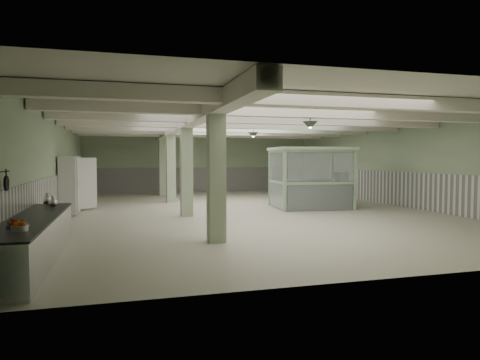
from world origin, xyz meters
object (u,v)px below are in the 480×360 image
object	(u,v)px
walkin_cooler	(71,185)
guard_booth	(310,167)
prep_counter	(32,239)
filing_cabinet	(341,189)

from	to	relation	value
walkin_cooler	guard_booth	bearing A→B (deg)	-4.70
prep_counter	guard_booth	bearing A→B (deg)	37.26
walkin_cooler	filing_cabinet	xyz separation A→B (m)	(11.26, -0.38, -0.32)
prep_counter	filing_cabinet	distance (m)	13.53
prep_counter	filing_cabinet	world-z (taller)	filing_cabinet
walkin_cooler	filing_cabinet	distance (m)	11.27
prep_counter	walkin_cooler	bearing A→B (deg)	90.60
prep_counter	guard_booth	size ratio (longest dim) A/B	1.59
guard_booth	filing_cabinet	size ratio (longest dim) A/B	2.31
guard_booth	walkin_cooler	bearing A→B (deg)	-178.68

